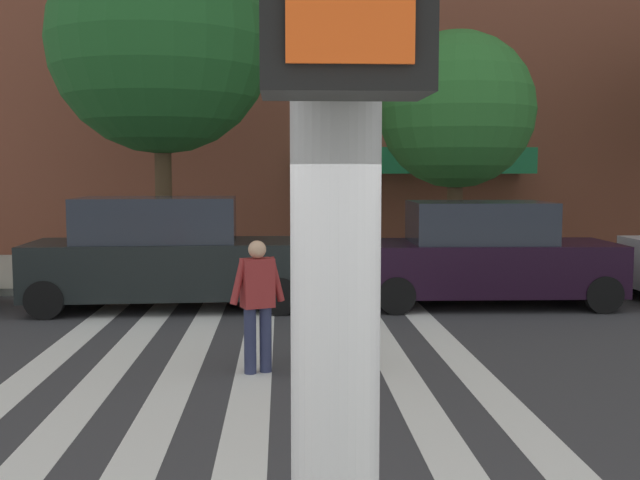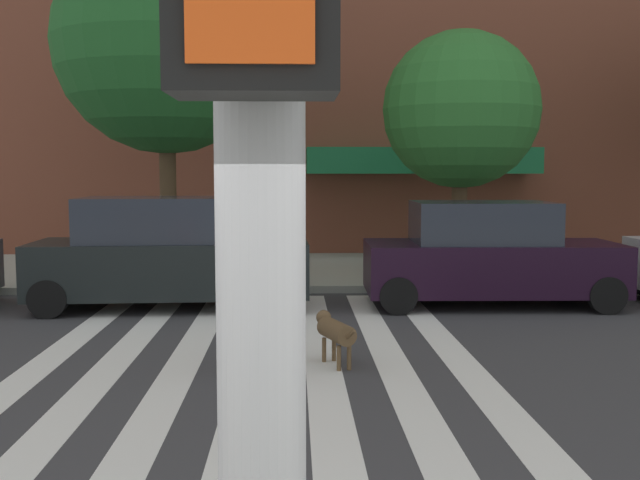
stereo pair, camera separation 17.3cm
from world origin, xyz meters
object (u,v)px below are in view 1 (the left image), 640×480
Objects in this scene: parked_car_behind_first at (166,255)px; dog_on_leash at (336,331)px; parked_car_third_in_line at (486,255)px; street_tree_nearest at (161,43)px; street_tree_middle at (456,111)px; pedestrian_dog_walker at (258,299)px.

parked_car_behind_first reaches higher than dog_on_leash.
dog_on_leash is (2.78, -4.09, -0.52)m from parked_car_behind_first.
street_tree_nearest is (-6.30, 2.75, 4.26)m from parked_car_third_in_line.
parked_car_behind_first is 5.05m from street_tree_nearest.
dog_on_leash is at bearing -114.71° from street_tree_middle.
parked_car_third_in_line is at bearing 53.15° from dog_on_leash.
parked_car_third_in_line is at bearing -90.78° from street_tree_middle.
street_tree_nearest reaches higher than street_tree_middle.
parked_car_third_in_line is 0.87× the size of street_tree_middle.
parked_car_behind_first is 1.07× the size of parked_car_third_in_line.
street_tree_middle reaches higher than dog_on_leash.
street_tree_nearest is at bearing 99.25° from parked_car_behind_first.
parked_car_third_in_line is at bearing -23.60° from street_tree_nearest.
pedestrian_dog_walker is at bearing -72.65° from street_tree_nearest.
street_tree_nearest reaches higher than parked_car_third_in_line.
parked_car_third_in_line reaches higher than dog_on_leash.
parked_car_behind_first reaches higher than parked_car_third_in_line.
street_tree_middle is at bearing 89.22° from parked_car_third_in_line.
street_tree_nearest is 8.93m from dog_on_leash.
dog_on_leash is at bearing -55.77° from parked_car_behind_first.
street_tree_middle is (5.89, 2.66, 2.81)m from parked_car_behind_first.
dog_on_leash is (-3.10, -6.75, -3.33)m from street_tree_middle.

